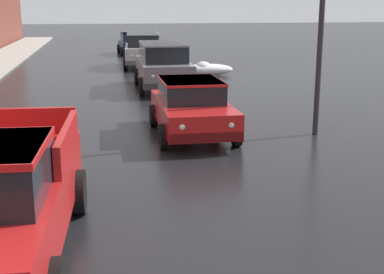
% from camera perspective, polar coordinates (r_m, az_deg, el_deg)
% --- Properties ---
extents(snow_bank_near_corner_right, '(2.58, 0.91, 0.68)m').
position_cam_1_polar(snow_bank_near_corner_right, '(25.39, 1.49, 7.21)').
color(snow_bank_near_corner_right, white).
rests_on(snow_bank_near_corner_right, ground).
extents(sedan_red_parked_kerbside_close, '(1.93, 4.04, 1.42)m').
position_cam_1_polar(sedan_red_parked_kerbside_close, '(13.64, -0.06, 3.32)').
color(sedan_red_parked_kerbside_close, red).
rests_on(sedan_red_parked_kerbside_close, ground).
extents(suv_grey_parked_kerbside_mid, '(2.13, 4.83, 1.82)m').
position_cam_1_polar(suv_grey_parked_kerbside_mid, '(21.26, -3.13, 7.78)').
color(suv_grey_parked_kerbside_mid, slate).
rests_on(suv_grey_parked_kerbside_mid, ground).
extents(suv_silver_parked_far_down_block, '(2.29, 4.61, 1.82)m').
position_cam_1_polar(suv_silver_parked_far_down_block, '(29.02, -5.26, 9.40)').
color(suv_silver_parked_far_down_block, '#B7B7BC').
rests_on(suv_silver_parked_far_down_block, ground).
extents(sedan_darkblue_queued_behind_truck, '(2.11, 3.93, 1.42)m').
position_cam_1_polar(sedan_darkblue_queued_behind_truck, '(36.70, -6.31, 9.95)').
color(sedan_darkblue_queued_behind_truck, navy).
rests_on(sedan_darkblue_queued_behind_truck, ground).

